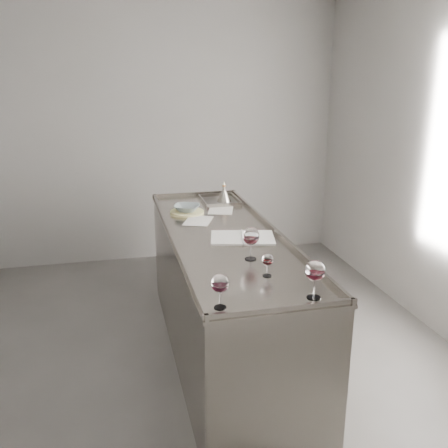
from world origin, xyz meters
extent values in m
cube|color=#514F4C|center=(0.00, 0.00, -0.01)|extent=(4.50, 5.00, 0.02)
cube|color=gray|center=(0.00, 2.51, 1.40)|extent=(4.50, 0.02, 2.80)
cube|color=gray|center=(0.50, 0.30, 0.46)|extent=(0.75, 2.40, 0.92)
cube|color=gray|center=(0.50, 0.30, 0.93)|extent=(0.77, 2.42, 0.02)
cube|color=gray|center=(0.50, -0.89, 0.96)|extent=(0.77, 0.02, 0.03)
cube|color=gray|center=(0.50, 1.49, 0.96)|extent=(0.77, 0.02, 0.03)
cube|color=gray|center=(0.14, 0.30, 0.96)|extent=(0.02, 2.42, 0.03)
cube|color=gray|center=(0.86, 0.30, 0.96)|extent=(0.02, 2.42, 0.03)
cube|color=#595654|center=(0.68, 1.22, 0.94)|extent=(0.30, 0.38, 0.01)
cylinder|color=white|center=(0.23, -0.78, 0.94)|extent=(0.06, 0.06, 0.00)
cylinder|color=white|center=(0.23, -0.78, 0.99)|extent=(0.01, 0.01, 0.08)
ellipsoid|color=white|center=(0.23, -0.78, 1.07)|extent=(0.09, 0.09, 0.09)
cylinder|color=#340712|center=(0.23, -0.78, 1.05)|extent=(0.06, 0.06, 0.02)
cylinder|color=white|center=(0.55, -0.19, 0.94)|extent=(0.07, 0.07, 0.00)
cylinder|color=white|center=(0.55, -0.19, 0.99)|extent=(0.01, 0.01, 0.10)
ellipsoid|color=white|center=(0.55, -0.19, 1.09)|extent=(0.10, 0.10, 0.11)
cylinder|color=#38070E|center=(0.55, -0.19, 1.06)|extent=(0.07, 0.07, 0.02)
cylinder|color=white|center=(0.71, -0.78, 0.94)|extent=(0.07, 0.07, 0.00)
cylinder|color=white|center=(0.71, -0.78, 0.99)|extent=(0.01, 0.01, 0.10)
ellipsoid|color=white|center=(0.71, -0.78, 1.09)|extent=(0.10, 0.10, 0.11)
cylinder|color=#3B0810|center=(0.71, -0.78, 1.06)|extent=(0.07, 0.07, 0.02)
cylinder|color=white|center=(0.57, -0.46, 0.94)|extent=(0.05, 0.05, 0.00)
cylinder|color=white|center=(0.57, -0.46, 0.98)|extent=(0.01, 0.01, 0.06)
ellipsoid|color=white|center=(0.57, -0.46, 1.04)|extent=(0.06, 0.06, 0.07)
cylinder|color=#360709|center=(0.57, -0.46, 1.02)|extent=(0.05, 0.05, 0.01)
cube|color=white|center=(0.50, 0.22, 0.95)|extent=(0.27, 0.34, 0.01)
cube|color=white|center=(0.71, 0.18, 0.95)|extent=(0.27, 0.34, 0.01)
cylinder|color=white|center=(0.60, 0.20, 0.95)|extent=(0.08, 0.29, 0.01)
cube|color=silver|center=(0.62, 0.94, 0.94)|extent=(0.27, 0.32, 0.00)
cube|color=white|center=(0.38, 0.67, 0.94)|extent=(0.28, 0.33, 0.00)
cylinder|color=beige|center=(0.34, 0.91, 0.95)|extent=(0.31, 0.31, 0.02)
imported|color=gray|center=(0.34, 0.91, 0.99)|extent=(0.26, 0.26, 0.05)
cone|color=#A59F93|center=(0.71, 1.21, 0.99)|extent=(0.13, 0.13, 0.11)
cylinder|color=#A59F93|center=(0.71, 1.21, 1.06)|extent=(0.02, 0.02, 0.03)
cylinder|color=#AA652F|center=(0.71, 1.21, 1.08)|extent=(0.03, 0.03, 0.01)
cone|color=#A59F93|center=(0.71, 1.21, 1.11)|extent=(0.02, 0.02, 0.04)
camera|label=1|loc=(-0.26, -2.91, 2.03)|focal=40.00mm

